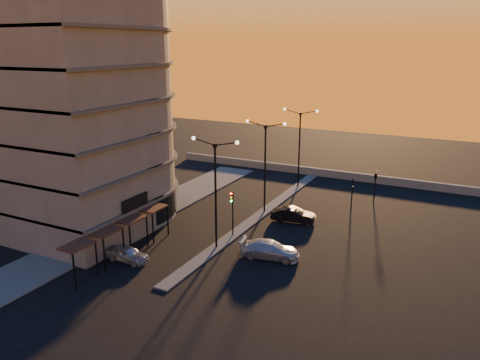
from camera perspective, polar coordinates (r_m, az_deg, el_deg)
name	(u,v)px	position (r m, az deg, el deg)	size (l,w,h in m)	color
ground	(216,248)	(40.34, -2.89, -8.28)	(120.00, 120.00, 0.00)	black
sidewalk_west	(147,213)	(48.92, -11.29, -4.02)	(5.00, 40.00, 0.12)	#535350
median	(264,211)	(48.59, 2.99, -3.85)	(1.20, 36.00, 0.12)	#535350
parapet	(328,173)	(62.20, 10.72, 0.81)	(44.00, 0.50, 1.00)	slate
building	(82,99)	(45.67, -18.73, 9.33)	(14.35, 17.08, 25.00)	#635D57
streetlamp_near	(215,185)	(38.37, -3.01, -0.66)	(4.32, 0.32, 9.51)	black
streetlamp_mid	(265,160)	(46.98, 3.09, 2.50)	(4.32, 0.32, 9.51)	black
streetlamp_far	(299,142)	(56.06, 7.26, 4.64)	(4.32, 0.32, 9.51)	black
traffic_light_main	(232,206)	(41.60, -0.98, -3.20)	(0.28, 0.44, 4.25)	black
signal_east_a	(352,195)	(49.21, 13.49, -1.73)	(0.13, 0.16, 3.60)	black
signal_east_b	(376,176)	(52.36, 16.22, 0.48)	(0.42, 1.99, 3.60)	black
car_hatchback	(127,254)	(38.86, -13.58, -8.73)	(1.46, 3.64, 1.24)	#B9BBC2
car_sedan	(293,215)	(46.06, 6.49, -4.23)	(1.49, 4.27, 1.41)	black
car_wagon	(270,250)	(38.40, 3.65, -8.45)	(1.98, 4.87, 1.41)	#B5B7BE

